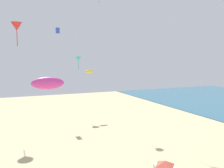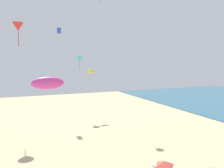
{
  "view_description": "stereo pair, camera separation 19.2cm",
  "coord_description": "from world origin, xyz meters",
  "px_view_note": "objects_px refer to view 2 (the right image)",
  "views": [
    {
      "loc": [
        -1.92,
        -1.27,
        9.0
      ],
      "look_at": [
        5.23,
        15.28,
        7.2
      ],
      "focal_mm": 35.26,
      "sensor_mm": 36.0,
      "label": 1
    },
    {
      "loc": [
        -1.74,
        -1.34,
        9.0
      ],
      "look_at": [
        5.23,
        15.28,
        7.2
      ],
      "focal_mm": 35.26,
      "sensor_mm": 36.0,
      "label": 2
    }
  ],
  "objects_px": {
    "kite_yellow_parafoil": "(90,71)",
    "kite_red_delta": "(18,27)",
    "kite_cyan_delta": "(80,59)",
    "kite_magenta_parafoil_2": "(48,83)",
    "kite_blue_box": "(59,31)"
  },
  "relations": [
    {
      "from": "kite_yellow_parafoil",
      "to": "kite_red_delta",
      "type": "xyz_separation_m",
      "value": [
        -10.73,
        -1.82,
        6.3
      ]
    },
    {
      "from": "kite_yellow_parafoil",
      "to": "kite_cyan_delta",
      "type": "xyz_separation_m",
      "value": [
        -1.33,
        1.76,
        2.06
      ]
    },
    {
      "from": "kite_magenta_parafoil_2",
      "to": "kite_cyan_delta",
      "type": "bearing_deg",
      "value": 68.8
    },
    {
      "from": "kite_blue_box",
      "to": "kite_red_delta",
      "type": "height_order",
      "value": "kite_blue_box"
    },
    {
      "from": "kite_yellow_parafoil",
      "to": "kite_magenta_parafoil_2",
      "type": "bearing_deg",
      "value": -116.71
    },
    {
      "from": "kite_yellow_parafoil",
      "to": "kite_red_delta",
      "type": "distance_m",
      "value": 12.58
    },
    {
      "from": "kite_yellow_parafoil",
      "to": "kite_magenta_parafoil_2",
      "type": "distance_m",
      "value": 19.53
    },
    {
      "from": "kite_blue_box",
      "to": "kite_cyan_delta",
      "type": "bearing_deg",
      "value": -0.54
    },
    {
      "from": "kite_blue_box",
      "to": "kite_yellow_parafoil",
      "type": "bearing_deg",
      "value": -21.01
    },
    {
      "from": "kite_yellow_parafoil",
      "to": "kite_cyan_delta",
      "type": "bearing_deg",
      "value": 127.05
    },
    {
      "from": "kite_blue_box",
      "to": "kite_red_delta",
      "type": "distance_m",
      "value": 7.07
    },
    {
      "from": "kite_magenta_parafoil_2",
      "to": "kite_cyan_delta",
      "type": "relative_size",
      "value": 1.08
    },
    {
      "from": "kite_yellow_parafoil",
      "to": "kite_magenta_parafoil_2",
      "type": "height_order",
      "value": "kite_magenta_parafoil_2"
    },
    {
      "from": "kite_magenta_parafoil_2",
      "to": "kite_red_delta",
      "type": "height_order",
      "value": "kite_red_delta"
    },
    {
      "from": "kite_blue_box",
      "to": "kite_red_delta",
      "type": "bearing_deg",
      "value": -149.24
    }
  ]
}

